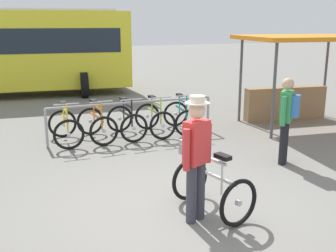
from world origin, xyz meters
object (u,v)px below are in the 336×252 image
object	(u,v)px
racked_bike_lime	(155,119)
market_stall	(296,71)
racked_bike_yellow	(65,127)
person_with_featured_bike	(196,154)
racked_bike_black	(126,122)
racked_bike_teal	(182,117)
racked_bike_orange	(97,124)
featured_bicycle	(209,181)
pedestrian_with_backpack	(287,115)

from	to	relation	value
racked_bike_lime	market_stall	size ratio (longest dim) A/B	0.34
racked_bike_yellow	person_with_featured_bike	bearing A→B (deg)	-75.78
racked_bike_yellow	racked_bike_black	distance (m)	1.40
racked_bike_yellow	racked_bike_teal	world-z (taller)	same
racked_bike_lime	person_with_featured_bike	world-z (taller)	person_with_featured_bike
racked_bike_black	person_with_featured_bike	size ratio (longest dim) A/B	0.65
racked_bike_orange	person_with_featured_bike	xyz separation A→B (m)	(0.41, -4.37, 0.58)
racked_bike_yellow	person_with_featured_bike	xyz separation A→B (m)	(1.11, -4.37, 0.58)
racked_bike_orange	racked_bike_lime	bearing A→B (deg)	-0.42
racked_bike_black	market_stall	xyz separation A→B (m)	(4.53, -0.29, 1.03)
racked_bike_yellow	racked_bike_lime	bearing A→B (deg)	-0.42
featured_bicycle	market_stall	size ratio (longest dim) A/B	0.37
racked_bike_black	racked_bike_yellow	bearing A→B (deg)	179.58
racked_bike_teal	featured_bicycle	distance (m)	4.36
featured_bicycle	racked_bike_orange	bearing A→B (deg)	99.76
racked_bike_teal	racked_bike_yellow	bearing A→B (deg)	179.58
racked_bike_black	racked_bike_teal	bearing A→B (deg)	-0.42
racked_bike_black	person_with_featured_bike	world-z (taller)	person_with_featured_bike
racked_bike_yellow	racked_bike_black	xyz separation A→B (m)	(1.40, -0.01, -0.00)
person_with_featured_bike	featured_bicycle	bearing A→B (deg)	35.63
racked_bike_orange	racked_bike_black	size ratio (longest dim) A/B	1.03
racked_bike_lime	market_stall	distance (m)	3.97
racked_bike_lime	featured_bicycle	distance (m)	4.20
racked_bike_orange	featured_bicycle	distance (m)	4.21
market_stall	racked_bike_lime	bearing A→B (deg)	175.75
racked_bike_orange	market_stall	world-z (taller)	market_stall
person_with_featured_bike	racked_bike_orange	bearing A→B (deg)	95.34
pedestrian_with_backpack	racked_bike_orange	bearing A→B (deg)	135.89
person_with_featured_bike	racked_bike_yellow	bearing A→B (deg)	104.22
racked_bike_black	market_stall	bearing A→B (deg)	-3.66
racked_bike_teal	pedestrian_with_backpack	xyz separation A→B (m)	(0.88, -2.88, 0.57)
featured_bicycle	pedestrian_with_backpack	bearing A→B (deg)	29.00
racked_bike_yellow	person_with_featured_bike	distance (m)	4.55
featured_bicycle	person_with_featured_bike	xyz separation A→B (m)	(-0.31, -0.22, 0.50)
racked_bike_teal	market_stall	xyz separation A→B (m)	(3.13, -0.28, 1.03)
racked_bike_orange	market_stall	bearing A→B (deg)	-3.23
racked_bike_teal	pedestrian_with_backpack	world-z (taller)	pedestrian_with_backpack
racked_bike_lime	pedestrian_with_backpack	size ratio (longest dim) A/B	0.69
racked_bike_teal	market_stall	distance (m)	3.30
pedestrian_with_backpack	market_stall	size ratio (longest dim) A/B	0.49
racked_bike_lime	racked_bike_teal	world-z (taller)	same
racked_bike_orange	pedestrian_with_backpack	bearing A→B (deg)	-44.11
racked_bike_orange	racked_bike_lime	size ratio (longest dim) A/B	1.02
racked_bike_lime	featured_bicycle	xyz separation A→B (m)	(-0.69, -4.14, 0.08)
racked_bike_yellow	pedestrian_with_backpack	size ratio (longest dim) A/B	0.66
racked_bike_black	racked_bike_teal	distance (m)	1.40
racked_bike_teal	market_stall	size ratio (longest dim) A/B	0.35
racked_bike_black	person_with_featured_bike	xyz separation A→B (m)	(-0.29, -4.36, 0.58)
racked_bike_yellow	person_with_featured_bike	size ratio (longest dim) A/B	0.63
featured_bicycle	racked_bike_yellow	bearing A→B (deg)	108.80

